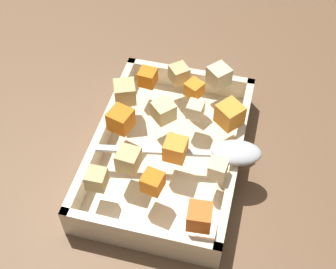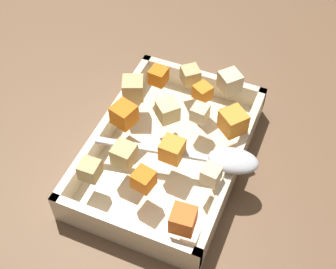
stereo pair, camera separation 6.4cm
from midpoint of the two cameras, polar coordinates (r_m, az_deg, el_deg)
name	(u,v)px [view 1 (the left image)]	position (r m, az deg, el deg)	size (l,w,h in m)	color
ground_plane	(178,167)	(0.73, -1.34, -4.10)	(4.00, 4.00, 0.00)	brown
baking_dish	(168,154)	(0.72, -2.54, -2.54)	(0.31, 0.22, 0.05)	beige
carrot_chunk_corner_nw	(153,182)	(0.63, -4.78, -5.91)	(0.03, 0.03, 0.03)	orange
carrot_chunk_corner_sw	(230,114)	(0.70, 4.88, 2.28)	(0.03, 0.03, 0.03)	orange
carrot_chunk_heap_side	(121,120)	(0.70, -8.33, 1.66)	(0.03, 0.03, 0.03)	orange
carrot_chunk_heap_top	(148,77)	(0.76, -4.90, 6.76)	(0.03, 0.03, 0.03)	orange
carrot_chunk_near_right	(196,89)	(0.74, 0.95, 5.35)	(0.02, 0.02, 0.02)	orange
carrot_chunk_mid_right	(179,150)	(0.66, -1.48, -1.99)	(0.03, 0.03, 0.03)	orange
carrot_chunk_far_right	(199,217)	(0.60, 0.74, -10.07)	(0.03, 0.03, 0.03)	orange
potato_chunk_back_center	(218,169)	(0.65, 3.23, -4.32)	(0.02, 0.02, 0.02)	beige
potato_chunk_mid_left	(164,111)	(0.71, -3.13, 2.71)	(0.03, 0.03, 0.03)	#E0CC89
potato_chunk_corner_se	(179,74)	(0.77, -1.06, 7.23)	(0.03, 0.03, 0.03)	tan
potato_chunk_under_handle	(97,179)	(0.65, -11.44, -5.44)	(0.03, 0.03, 0.03)	tan
potato_chunk_rim_edge	(195,110)	(0.71, 0.76, 2.88)	(0.02, 0.02, 0.02)	beige
potato_chunk_front_center	(219,76)	(0.76, 3.77, 6.97)	(0.03, 0.03, 0.03)	beige
potato_chunk_near_spoon	(125,92)	(0.74, -7.71, 4.95)	(0.03, 0.03, 0.03)	tan
potato_chunk_near_left	(128,159)	(0.66, -7.59, -3.14)	(0.03, 0.03, 0.03)	tan
serving_spoon	(227,151)	(0.67, 4.39, -2.21)	(0.07, 0.24, 0.02)	silver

